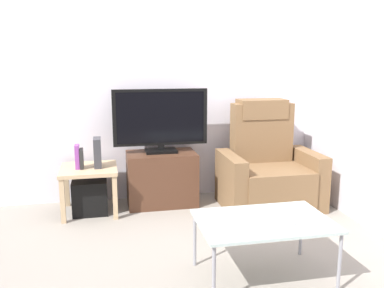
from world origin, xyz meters
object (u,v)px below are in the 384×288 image
at_px(television, 161,119).
at_px(book_leftmost, 77,157).
at_px(side_table, 89,175).
at_px(coffee_table, 264,224).
at_px(recliner_armchair, 268,169).
at_px(book_middle, 82,159).
at_px(subwoofer_box, 90,196).
at_px(tv_stand, 162,178).
at_px(game_console, 97,152).
at_px(cell_phone, 286,221).

distance_m(television, book_leftmost, 0.90).
relative_size(side_table, coffee_table, 0.60).
xyz_separation_m(recliner_armchair, book_middle, (-1.86, 0.11, 0.18)).
bearing_deg(subwoofer_box, coffee_table, -52.17).
relative_size(side_table, book_middle, 2.81).
bearing_deg(subwoofer_box, recliner_armchair, -4.24).
bearing_deg(side_table, television, 9.21).
height_order(tv_stand, television, television).
distance_m(television, game_console, 0.71).
distance_m(television, coffee_table, 1.80).
distance_m(side_table, game_console, 0.23).
distance_m(recliner_armchair, cell_phone, 1.55).
distance_m(television, subwoofer_box, 1.04).
height_order(recliner_armchair, side_table, recliner_armchair).
bearing_deg(subwoofer_box, side_table, 0.00).
distance_m(game_console, cell_phone, 2.05).
xyz_separation_m(recliner_armchair, game_console, (-1.71, 0.14, 0.23)).
bearing_deg(cell_phone, coffee_table, 152.38).
distance_m(tv_stand, book_leftmost, 0.89).
relative_size(coffee_table, cell_phone, 6.00).
xyz_separation_m(subwoofer_box, book_middle, (-0.06, -0.02, 0.39)).
relative_size(recliner_armchair, coffee_table, 1.20).
height_order(recliner_armchair, subwoofer_box, recliner_armchair).
height_order(tv_stand, subwoofer_box, tv_stand).
xyz_separation_m(tv_stand, book_leftmost, (-0.83, -0.12, 0.30)).
height_order(television, coffee_table, television).
bearing_deg(side_table, game_console, 6.34).
distance_m(side_table, coffee_table, 1.96).
relative_size(tv_stand, book_leftmost, 3.07).
distance_m(recliner_armchair, book_middle, 1.88).
distance_m(recliner_armchair, book_leftmost, 1.92).
xyz_separation_m(coffee_table, cell_phone, (0.13, -0.06, 0.03)).
bearing_deg(side_table, subwoofer_box, 180.00).
bearing_deg(coffee_table, game_console, 125.52).
height_order(book_leftmost, game_console, game_console).
relative_size(recliner_armchair, book_leftmost, 4.68).
bearing_deg(tv_stand, side_table, -172.25).
height_order(book_middle, cell_phone, book_middle).
distance_m(book_leftmost, cell_phone, 2.14).
height_order(tv_stand, side_table, tv_stand).
xyz_separation_m(television, subwoofer_box, (-0.73, -0.12, -0.73)).
height_order(book_leftmost, coffee_table, book_leftmost).
bearing_deg(television, tv_stand, -90.00).
bearing_deg(coffee_table, recliner_armchair, 66.91).
xyz_separation_m(tv_stand, subwoofer_box, (-0.73, -0.10, -0.11)).
height_order(television, cell_phone, television).
bearing_deg(recliner_armchair, book_leftmost, -179.15).
xyz_separation_m(tv_stand, game_console, (-0.64, -0.09, 0.33)).
bearing_deg(subwoofer_box, television, 9.21).
height_order(tv_stand, book_leftmost, book_leftmost).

